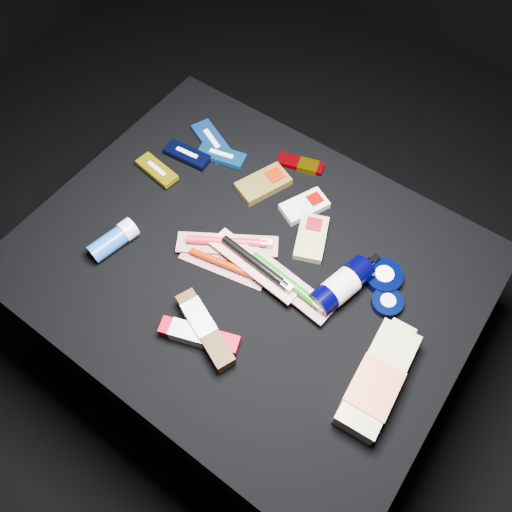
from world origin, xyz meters
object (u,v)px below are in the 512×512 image
Objects in this scene: lotion_bottle at (341,286)px; toothpaste_carton_red at (196,335)px; bodywash_bottle at (377,381)px; deodorant_stick at (114,240)px.

toothpaste_carton_red is at bearing -111.42° from lotion_bottle.
deodorant_stick is (-0.63, -0.06, -0.00)m from bodywash_bottle.
bodywash_bottle is at bearing 0.93° from toothpaste_carton_red.
lotion_bottle reaches higher than toothpaste_carton_red.
bodywash_bottle reaches higher than toothpaste_carton_red.
lotion_bottle is 0.32m from toothpaste_carton_red.
bodywash_bottle is 0.63m from deodorant_stick.
lotion_bottle is 0.78× the size of bodywash_bottle.
toothpaste_carton_red is (-0.34, -0.13, -0.01)m from bodywash_bottle.
deodorant_stick is (-0.47, -0.19, -0.01)m from lotion_bottle.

